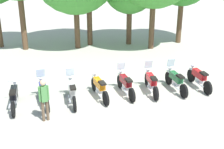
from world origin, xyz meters
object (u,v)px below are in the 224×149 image
object	(u,v)px
motorcycle_0	(14,96)
motorcycle_7	(199,78)
motorcycle_2	(72,91)
motorcycle_4	(125,84)
person_0	(44,97)
motorcycle_1	(44,92)
motorcycle_5	(151,82)
motorcycle_3	(99,87)
motorcycle_6	(176,80)

from	to	relation	value
motorcycle_0	motorcycle_7	size ratio (longest dim) A/B	1.00
motorcycle_0	motorcycle_2	distance (m)	2.39
motorcycle_4	person_0	world-z (taller)	person_0
motorcycle_1	motorcycle_5	distance (m)	4.81
motorcycle_4	person_0	bearing A→B (deg)	108.78
motorcycle_3	motorcycle_5	distance (m)	2.40
motorcycle_7	person_0	bearing A→B (deg)	100.04
motorcycle_2	motorcycle_5	distance (m)	3.62
motorcycle_7	motorcycle_1	bearing A→B (deg)	88.45
motorcycle_5	motorcycle_1	bearing A→B (deg)	94.99
motorcycle_2	motorcycle_4	distance (m)	2.44
motorcycle_0	motorcycle_3	distance (m)	3.61
motorcycle_3	motorcycle_7	xyz separation A→B (m)	(4.76, 0.60, 0.00)
motorcycle_4	person_0	size ratio (longest dim) A/B	1.27
motorcycle_3	motorcycle_2	bearing A→B (deg)	89.92
motorcycle_0	motorcycle_2	bearing A→B (deg)	-90.51
motorcycle_4	person_0	distance (m)	3.96
motorcycle_0	motorcycle_1	size ratio (longest dim) A/B	1.02
motorcycle_1	motorcycle_6	distance (m)	6.00
motorcycle_2	motorcycle_7	world-z (taller)	motorcycle_2
motorcycle_6	motorcycle_4	bearing A→B (deg)	84.64
motorcycle_2	motorcycle_7	distance (m)	6.02
motorcycle_1	motorcycle_4	bearing A→B (deg)	-95.57
motorcycle_7	person_0	distance (m)	7.37
motorcycle_1	motorcycle_3	world-z (taller)	motorcycle_1
motorcycle_1	motorcycle_7	xyz separation A→B (m)	(7.15, 0.92, -0.01)
motorcycle_6	person_0	bearing A→B (deg)	101.05
motorcycle_4	motorcycle_0	bearing A→B (deg)	87.41
motorcycle_5	motorcycle_3	bearing A→B (deg)	94.56
motorcycle_4	motorcycle_5	xyz separation A→B (m)	(1.20, 0.07, 0.00)
motorcycle_1	motorcycle_2	bearing A→B (deg)	-104.27
motorcycle_7	motorcycle_5	bearing A→B (deg)	88.76
motorcycle_4	motorcycle_5	bearing A→B (deg)	-98.73
motorcycle_2	person_0	xyz separation A→B (m)	(-1.00, -1.46, 0.48)
motorcycle_0	motorcycle_7	distance (m)	8.41
motorcycle_1	motorcycle_7	size ratio (longest dim) A/B	0.99
motorcycle_0	motorcycle_1	bearing A→B (deg)	-84.76
motorcycle_5	motorcycle_6	size ratio (longest dim) A/B	1.01
motorcycle_2	person_0	distance (m)	1.84
motorcycle_4	motorcycle_5	distance (m)	1.20
motorcycle_3	motorcycle_4	bearing A→B (deg)	-94.89
motorcycle_4	motorcycle_3	bearing A→B (deg)	88.52
motorcycle_0	motorcycle_5	world-z (taller)	motorcycle_5
motorcycle_0	motorcycle_6	world-z (taller)	motorcycle_6
motorcycle_3	motorcycle_5	size ratio (longest dim) A/B	0.98
motorcycle_0	motorcycle_2	world-z (taller)	motorcycle_2
motorcycle_4	motorcycle_7	size ratio (longest dim) A/B	0.99
motorcycle_2	motorcycle_6	xyz separation A→B (m)	(4.76, 0.72, 0.00)
motorcycle_7	person_0	world-z (taller)	person_0
motorcycle_0	motorcycle_3	bearing A→B (deg)	-87.27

